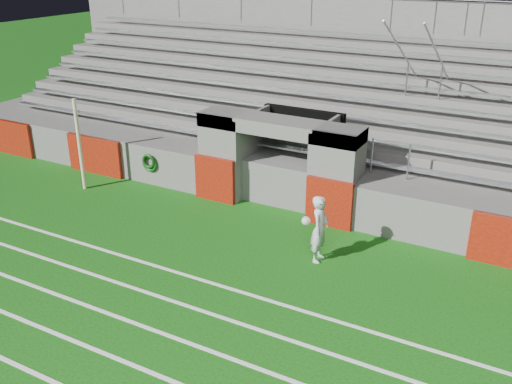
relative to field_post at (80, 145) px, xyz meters
The scene contains 6 objects.
ground 6.31m from the field_post, 16.64° to the right, with size 90.00×90.00×0.00m, color #0F4D0C.
field_post is the anchor object (origin of this frame).
field_markings 9.08m from the field_post, 48.94° to the right, with size 28.00×8.09×0.01m.
stadium_structure 8.56m from the field_post, 46.52° to the left, with size 26.00×8.48×5.42m.
goalkeeper_with_ball 8.21m from the field_post, ahead, with size 0.61×0.63×1.66m.
hose_coil 2.15m from the field_post, 34.93° to the left, with size 0.56×0.15×0.60m.
Camera 1 is at (6.70, -10.16, 6.92)m, focal length 40.00 mm.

